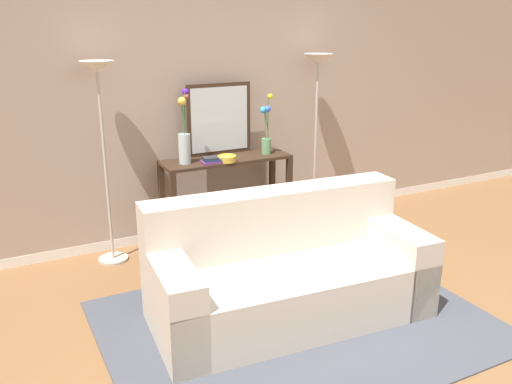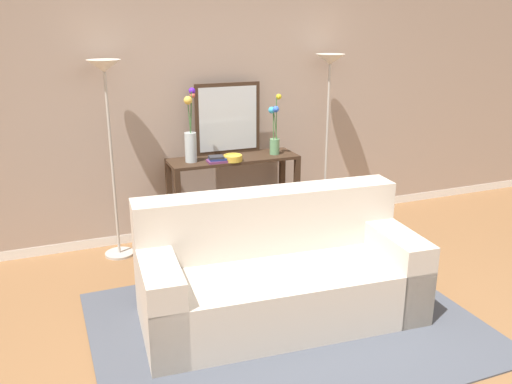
# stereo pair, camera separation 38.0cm
# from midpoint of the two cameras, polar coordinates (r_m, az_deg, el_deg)

# --- Properties ---
(ground_plane) EXTENTS (16.00, 16.00, 0.02)m
(ground_plane) POSITION_cam_midpoint_polar(r_m,az_deg,el_deg) (3.76, 12.18, -16.18)
(ground_plane) COLOR brown
(back_wall) EXTENTS (12.00, 0.15, 2.67)m
(back_wall) POSITION_cam_midpoint_polar(r_m,az_deg,el_deg) (5.31, -1.45, 9.88)
(back_wall) COLOR white
(back_wall) RESTS_ON ground
(area_rug) EXTENTS (2.63, 1.98, 0.01)m
(area_rug) POSITION_cam_midpoint_polar(r_m,az_deg,el_deg) (3.95, 6.03, -13.73)
(area_rug) COLOR #474C56
(area_rug) RESTS_ON ground
(couch) EXTENTS (2.00, 1.00, 0.88)m
(couch) POSITION_cam_midpoint_polar(r_m,az_deg,el_deg) (3.93, 5.15, -8.75)
(couch) COLOR beige
(couch) RESTS_ON ground
(console_table) EXTENTS (1.22, 0.39, 0.82)m
(console_table) POSITION_cam_midpoint_polar(r_m,az_deg,el_deg) (5.14, -0.25, 0.86)
(console_table) COLOR #382619
(console_table) RESTS_ON ground
(floor_lamp_left) EXTENTS (0.28, 0.28, 1.74)m
(floor_lamp_left) POSITION_cam_midpoint_polar(r_m,az_deg,el_deg) (4.72, -13.11, 8.86)
(floor_lamp_left) COLOR #B7B2A8
(floor_lamp_left) RESTS_ON ground
(floor_lamp_right) EXTENTS (0.28, 0.28, 1.73)m
(floor_lamp_right) POSITION_cam_midpoint_polar(r_m,az_deg,el_deg) (5.46, 9.66, 10.19)
(floor_lamp_right) COLOR #B7B2A8
(floor_lamp_right) RESTS_ON ground
(wall_mirror) EXTENTS (0.64, 0.02, 0.67)m
(wall_mirror) POSITION_cam_midpoint_polar(r_m,az_deg,el_deg) (5.15, -0.83, 7.67)
(wall_mirror) COLOR #382619
(wall_mirror) RESTS_ON console_table
(vase_tall_flowers) EXTENTS (0.12, 0.12, 0.66)m
(vase_tall_flowers) POSITION_cam_midpoint_polar(r_m,az_deg,el_deg) (4.87, -4.66, 5.68)
(vase_tall_flowers) COLOR silver
(vase_tall_flowers) RESTS_ON console_table
(vase_short_flowers) EXTENTS (0.12, 0.11, 0.57)m
(vase_short_flowers) POSITION_cam_midpoint_polar(r_m,az_deg,el_deg) (5.15, 4.09, 6.11)
(vase_short_flowers) COLOR #669E6B
(vase_short_flowers) RESTS_ON console_table
(fruit_bowl) EXTENTS (0.17, 0.17, 0.06)m
(fruit_bowl) POSITION_cam_midpoint_polar(r_m,az_deg,el_deg) (4.93, -0.23, 3.58)
(fruit_bowl) COLOR gold
(fruit_bowl) RESTS_ON console_table
(book_stack) EXTENTS (0.17, 0.14, 0.06)m
(book_stack) POSITION_cam_midpoint_polar(r_m,az_deg,el_deg) (4.89, -1.90, 3.41)
(book_stack) COLOR #6B3360
(book_stack) RESTS_ON console_table
(book_row_under_console) EXTENTS (0.46, 0.18, 0.13)m
(book_row_under_console) POSITION_cam_midpoint_polar(r_m,az_deg,el_deg) (5.23, -2.96, -4.83)
(book_row_under_console) COLOR slate
(book_row_under_console) RESTS_ON ground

